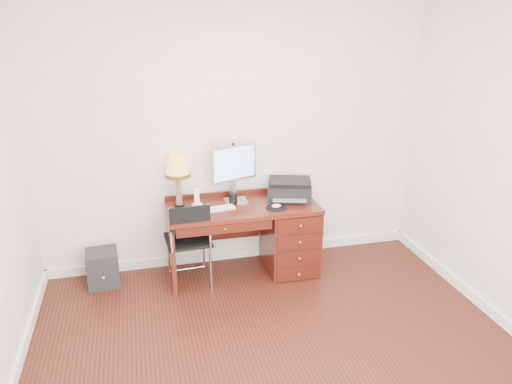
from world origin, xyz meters
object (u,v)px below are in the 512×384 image
object	(u,v)px
monitor	(235,166)
equipment_box	(103,268)
desk	(273,233)
phone	(197,203)
chair	(189,236)
leg_lamp	(177,169)
printer	(290,189)

from	to	relation	value
monitor	equipment_box	size ratio (longest dim) A/B	1.64
desk	phone	xyz separation A→B (m)	(-0.77, 0.02, 0.40)
desk	monitor	size ratio (longest dim) A/B	2.59
monitor	phone	size ratio (longest dim) A/B	2.76
desk	chair	bearing A→B (deg)	-169.62
equipment_box	chair	bearing A→B (deg)	-20.57
monitor	leg_lamp	distance (m)	0.57
printer	equipment_box	size ratio (longest dim) A/B	1.48
monitor	equipment_box	bearing A→B (deg)	163.07
leg_lamp	chair	world-z (taller)	leg_lamp
desk	equipment_box	bearing A→B (deg)	176.82
phone	equipment_box	xyz separation A→B (m)	(-0.95, 0.07, -0.63)
chair	monitor	bearing A→B (deg)	29.48
desk	phone	distance (m)	0.87
leg_lamp	equipment_box	size ratio (longest dim) A/B	1.46
leg_lamp	phone	world-z (taller)	leg_lamp
leg_lamp	phone	xyz separation A→B (m)	(0.16, -0.12, -0.32)
desk	equipment_box	distance (m)	1.75
monitor	equipment_box	distance (m)	1.66
chair	phone	bearing A→B (deg)	55.39
phone	chair	xyz separation A→B (m)	(-0.12, -0.19, -0.26)
phone	chair	world-z (taller)	phone
leg_lamp	equipment_box	xyz separation A→B (m)	(-0.79, -0.04, -0.95)
desk	printer	world-z (taller)	printer
printer	monitor	bearing A→B (deg)	-170.31
leg_lamp	desk	bearing A→B (deg)	-8.57
chair	equipment_box	distance (m)	0.95
printer	leg_lamp	size ratio (longest dim) A/B	1.01
phone	leg_lamp	bearing A→B (deg)	147.25
equipment_box	printer	bearing A→B (deg)	-3.44
desk	leg_lamp	world-z (taller)	leg_lamp
desk	chair	world-z (taller)	chair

